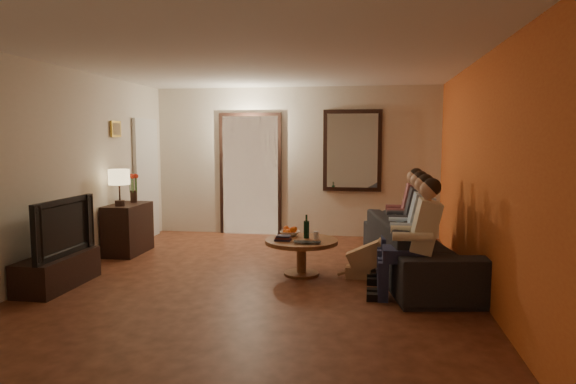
% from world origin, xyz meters
% --- Properties ---
extents(floor, '(5.00, 6.00, 0.01)m').
position_xyz_m(floor, '(0.00, 0.00, 0.00)').
color(floor, '#492213').
rests_on(floor, ground).
extents(ceiling, '(5.00, 6.00, 0.01)m').
position_xyz_m(ceiling, '(0.00, 0.00, 2.60)').
color(ceiling, white).
rests_on(ceiling, back_wall).
extents(back_wall, '(5.00, 0.02, 2.60)m').
position_xyz_m(back_wall, '(0.00, 3.00, 1.30)').
color(back_wall, beige).
rests_on(back_wall, floor).
extents(front_wall, '(5.00, 0.02, 2.60)m').
position_xyz_m(front_wall, '(0.00, -3.00, 1.30)').
color(front_wall, beige).
rests_on(front_wall, floor).
extents(left_wall, '(0.02, 6.00, 2.60)m').
position_xyz_m(left_wall, '(-2.50, 0.00, 1.30)').
color(left_wall, beige).
rests_on(left_wall, floor).
extents(right_wall, '(0.02, 6.00, 2.60)m').
position_xyz_m(right_wall, '(2.50, 0.00, 1.30)').
color(right_wall, beige).
rests_on(right_wall, floor).
extents(orange_accent, '(0.01, 6.00, 2.60)m').
position_xyz_m(orange_accent, '(2.49, 0.00, 1.30)').
color(orange_accent, '#D55624').
rests_on(orange_accent, right_wall).
extents(kitchen_doorway, '(1.00, 0.06, 2.10)m').
position_xyz_m(kitchen_doorway, '(-0.80, 2.98, 1.05)').
color(kitchen_doorway, '#FFE0A5').
rests_on(kitchen_doorway, floor).
extents(door_trim, '(1.12, 0.04, 2.22)m').
position_xyz_m(door_trim, '(-0.80, 2.97, 1.05)').
color(door_trim, black).
rests_on(door_trim, floor).
extents(fridge_glimpse, '(0.45, 0.03, 1.70)m').
position_xyz_m(fridge_glimpse, '(-0.55, 2.98, 0.90)').
color(fridge_glimpse, silver).
rests_on(fridge_glimpse, floor).
extents(mirror_frame, '(1.00, 0.05, 1.40)m').
position_xyz_m(mirror_frame, '(1.00, 2.96, 1.50)').
color(mirror_frame, black).
rests_on(mirror_frame, back_wall).
extents(mirror_glass, '(0.86, 0.02, 1.26)m').
position_xyz_m(mirror_glass, '(1.00, 2.93, 1.50)').
color(mirror_glass, white).
rests_on(mirror_glass, back_wall).
extents(white_door, '(0.06, 0.85, 2.04)m').
position_xyz_m(white_door, '(-2.46, 2.30, 1.02)').
color(white_door, white).
rests_on(white_door, floor).
extents(framed_art, '(0.03, 0.28, 0.24)m').
position_xyz_m(framed_art, '(-2.47, 1.30, 1.85)').
color(framed_art, '#B28C33').
rests_on(framed_art, left_wall).
extents(art_canvas, '(0.01, 0.22, 0.18)m').
position_xyz_m(art_canvas, '(-2.46, 1.30, 1.85)').
color(art_canvas, brown).
rests_on(art_canvas, left_wall).
extents(dresser, '(0.45, 0.83, 0.74)m').
position_xyz_m(dresser, '(-2.25, 1.14, 0.37)').
color(dresser, black).
rests_on(dresser, floor).
extents(table_lamp, '(0.30, 0.30, 0.54)m').
position_xyz_m(table_lamp, '(-2.25, 0.92, 1.01)').
color(table_lamp, beige).
rests_on(table_lamp, dresser).
extents(flower_vase, '(0.14, 0.14, 0.44)m').
position_xyz_m(flower_vase, '(-2.25, 1.36, 0.96)').
color(flower_vase, '#AB2312').
rests_on(flower_vase, dresser).
extents(tv_stand, '(0.45, 1.12, 0.37)m').
position_xyz_m(tv_stand, '(-2.25, -0.62, 0.19)').
color(tv_stand, black).
rests_on(tv_stand, floor).
extents(tv, '(1.14, 0.15, 0.66)m').
position_xyz_m(tv, '(-2.25, -0.62, 0.70)').
color(tv, black).
rests_on(tv, tv_stand).
extents(sofa, '(2.64, 1.38, 0.74)m').
position_xyz_m(sofa, '(1.91, 0.41, 0.37)').
color(sofa, black).
rests_on(sofa, floor).
extents(person_a, '(0.60, 0.40, 1.20)m').
position_xyz_m(person_a, '(1.81, -0.49, 0.60)').
color(person_a, tan).
rests_on(person_a, sofa).
extents(person_b, '(0.60, 0.40, 1.20)m').
position_xyz_m(person_b, '(1.81, 0.11, 0.60)').
color(person_b, tan).
rests_on(person_b, sofa).
extents(person_c, '(0.60, 0.40, 1.20)m').
position_xyz_m(person_c, '(1.81, 0.71, 0.60)').
color(person_c, tan).
rests_on(person_c, sofa).
extents(person_d, '(0.60, 0.40, 1.20)m').
position_xyz_m(person_d, '(1.81, 1.31, 0.60)').
color(person_d, tan).
rests_on(person_d, sofa).
extents(dog, '(0.57, 0.27, 0.56)m').
position_xyz_m(dog, '(1.28, 0.29, 0.28)').
color(dog, '#9A6E47').
rests_on(dog, floor).
extents(coffee_table, '(1.10, 1.10, 0.45)m').
position_xyz_m(coffee_table, '(0.46, 0.34, 0.23)').
color(coffee_table, brown).
rests_on(coffee_table, floor).
extents(bowl, '(0.26, 0.26, 0.06)m').
position_xyz_m(bowl, '(0.28, 0.56, 0.48)').
color(bowl, white).
rests_on(bowl, coffee_table).
extents(oranges, '(0.20, 0.20, 0.08)m').
position_xyz_m(oranges, '(0.28, 0.56, 0.55)').
color(oranges, '#FB6015').
rests_on(oranges, bowl).
extents(wine_bottle, '(0.07, 0.07, 0.31)m').
position_xyz_m(wine_bottle, '(0.51, 0.44, 0.60)').
color(wine_bottle, black).
rests_on(wine_bottle, coffee_table).
extents(wine_glass, '(0.06, 0.06, 0.10)m').
position_xyz_m(wine_glass, '(0.64, 0.39, 0.50)').
color(wine_glass, silver).
rests_on(wine_glass, coffee_table).
extents(book_stack, '(0.20, 0.15, 0.07)m').
position_xyz_m(book_stack, '(0.24, 0.24, 0.48)').
color(book_stack, black).
rests_on(book_stack, coffee_table).
extents(laptop, '(0.33, 0.21, 0.03)m').
position_xyz_m(laptop, '(0.56, 0.06, 0.46)').
color(laptop, black).
rests_on(laptop, coffee_table).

